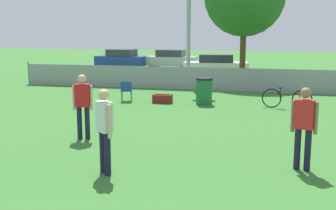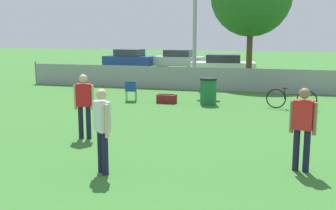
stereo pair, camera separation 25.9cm
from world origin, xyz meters
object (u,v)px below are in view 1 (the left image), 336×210
(folding_chair_sideline, at_px, (126,90))
(trash_bin, at_px, (204,91))
(player_receiver_white, at_px, (104,126))
(player_thrower_red, at_px, (304,123))
(parked_car_blue, at_px, (122,59))
(parked_car_silver, at_px, (171,59))
(parked_car_white, at_px, (216,65))
(gear_bag_sideline, at_px, (162,99))
(player_defender_red, at_px, (83,102))
(bicycle_sideline, at_px, (287,99))

(folding_chair_sideline, xyz_separation_m, trash_bin, (3.18, 0.06, 0.04))
(player_receiver_white, height_order, player_thrower_red, same)
(trash_bin, relative_size, parked_car_blue, 0.25)
(player_receiver_white, distance_m, folding_chair_sideline, 8.89)
(parked_car_silver, xyz_separation_m, parked_car_white, (4.13, -4.65, -0.03))
(gear_bag_sideline, relative_size, parked_car_silver, 0.19)
(player_defender_red, relative_size, parked_car_silver, 0.43)
(player_receiver_white, bearing_deg, parked_car_white, 132.98)
(player_defender_red, bearing_deg, trash_bin, 56.46)
(player_receiver_white, height_order, parked_car_silver, player_receiver_white)
(player_defender_red, xyz_separation_m, gear_bag_sideline, (0.57, 5.99, -0.81))
(folding_chair_sideline, bearing_deg, gear_bag_sideline, 164.19)
(gear_bag_sideline, height_order, parked_car_silver, parked_car_silver)
(parked_car_silver, bearing_deg, player_receiver_white, -77.86)
(player_thrower_red, bearing_deg, gear_bag_sideline, 137.95)
(parked_car_blue, distance_m, parked_car_silver, 3.84)
(player_receiver_white, relative_size, trash_bin, 1.65)
(trash_bin, bearing_deg, parked_car_blue, 120.70)
(trash_bin, distance_m, parked_car_blue, 17.50)
(parked_car_silver, bearing_deg, parked_car_white, -46.91)
(bicycle_sideline, xyz_separation_m, trash_bin, (-3.10, 0.20, 0.15))
(trash_bin, distance_m, gear_bag_sideline, 1.69)
(player_thrower_red, relative_size, bicycle_sideline, 0.95)
(trash_bin, bearing_deg, folding_chair_sideline, -178.94)
(parked_car_silver, bearing_deg, folding_chair_sideline, -81.35)
(player_defender_red, bearing_deg, player_receiver_white, -70.07)
(gear_bag_sideline, xyz_separation_m, parked_car_blue, (-7.29, 15.16, 0.53))
(gear_bag_sideline, distance_m, parked_car_blue, 16.83)
(folding_chair_sideline, height_order, parked_car_white, parked_car_white)
(gear_bag_sideline, height_order, parked_car_blue, parked_car_blue)
(player_receiver_white, distance_m, bicycle_sideline, 9.15)
(player_defender_red, height_order, parked_car_silver, player_defender_red)
(player_thrower_red, distance_m, gear_bag_sideline, 8.75)
(player_thrower_red, distance_m, parked_car_blue, 25.48)
(bicycle_sideline, relative_size, parked_car_silver, 0.45)
(player_thrower_red, relative_size, parked_car_white, 0.40)
(trash_bin, relative_size, parked_car_white, 0.24)
(bicycle_sideline, relative_size, gear_bag_sideline, 2.42)
(player_thrower_red, relative_size, folding_chair_sideline, 2.11)
(player_defender_red, bearing_deg, parked_car_silver, 84.08)
(player_defender_red, distance_m, parked_car_white, 17.21)
(gear_bag_sideline, bearing_deg, parked_car_silver, 102.50)
(folding_chair_sideline, bearing_deg, player_thrower_red, 117.54)
(gear_bag_sideline, bearing_deg, player_defender_red, -95.44)
(player_defender_red, distance_m, trash_bin, 6.51)
(player_receiver_white, xyz_separation_m, gear_bag_sideline, (-1.05, 8.43, -0.81))
(gear_bag_sideline, bearing_deg, bicycle_sideline, -0.99)
(trash_bin, height_order, gear_bag_sideline, trash_bin)
(player_receiver_white, distance_m, player_thrower_red, 3.99)
(trash_bin, height_order, parked_car_white, parked_car_white)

